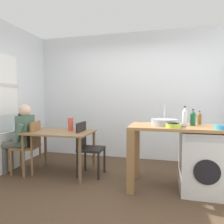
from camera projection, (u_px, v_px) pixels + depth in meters
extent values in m
plane|color=#4C3826|center=(111.00, 191.00, 2.92)|extent=(5.46, 5.46, 0.00)
cube|color=silver|center=(131.00, 96.00, 4.52)|extent=(4.60, 0.10, 2.70)
cube|color=white|center=(5.00, 152.00, 3.68)|extent=(0.10, 0.80, 0.70)
cube|color=olive|center=(60.00, 132.00, 3.59)|extent=(1.10, 0.76, 0.03)
cylinder|color=brown|center=(23.00, 156.00, 3.42)|extent=(0.05, 0.05, 0.71)
cylinder|color=brown|center=(80.00, 161.00, 3.17)|extent=(0.05, 0.05, 0.71)
cylinder|color=brown|center=(46.00, 147.00, 4.06)|extent=(0.05, 0.05, 0.71)
cylinder|color=brown|center=(94.00, 150.00, 3.81)|extent=(0.05, 0.05, 0.71)
cube|color=olive|center=(26.00, 147.00, 3.66)|extent=(0.48, 0.48, 0.04)
cube|color=olive|center=(36.00, 134.00, 3.64)|extent=(0.12, 0.38, 0.45)
cylinder|color=olive|center=(11.00, 163.00, 3.51)|extent=(0.04, 0.04, 0.45)
cylinder|color=olive|center=(21.00, 157.00, 3.87)|extent=(0.04, 0.04, 0.45)
cylinder|color=olive|center=(32.00, 163.00, 3.49)|extent=(0.04, 0.04, 0.45)
cylinder|color=olive|center=(40.00, 157.00, 3.85)|extent=(0.04, 0.04, 0.45)
cube|color=black|center=(91.00, 149.00, 3.52)|extent=(0.41, 0.41, 0.04)
cube|color=black|center=(81.00, 135.00, 3.55)|extent=(0.04, 0.38, 0.45)
cylinder|color=black|center=(104.00, 160.00, 3.67)|extent=(0.04, 0.04, 0.45)
cylinder|color=black|center=(98.00, 166.00, 3.32)|extent=(0.04, 0.04, 0.45)
cylinder|color=black|center=(85.00, 158.00, 3.75)|extent=(0.04, 0.04, 0.45)
cylinder|color=black|center=(77.00, 164.00, 3.40)|extent=(0.04, 0.04, 0.45)
cylinder|color=#595651|center=(5.00, 161.00, 3.60)|extent=(0.11, 0.11, 0.45)
cylinder|color=#595651|center=(10.00, 158.00, 3.78)|extent=(0.11, 0.11, 0.45)
cylinder|color=#595651|center=(13.00, 145.00, 3.58)|extent=(0.42, 0.22, 0.14)
cylinder|color=#595651|center=(18.00, 143.00, 3.76)|extent=(0.42, 0.22, 0.14)
cube|color=#4C6B56|center=(25.00, 130.00, 3.64)|extent=(0.27, 0.37, 0.52)
cylinder|color=#4C6B56|center=(18.00, 133.00, 3.44)|extent=(0.20, 0.13, 0.31)
cylinder|color=#4C6B56|center=(29.00, 129.00, 3.86)|extent=(0.20, 0.13, 0.31)
sphere|color=beige|center=(25.00, 110.00, 3.62)|extent=(0.21, 0.21, 0.21)
sphere|color=black|center=(22.00, 115.00, 3.63)|extent=(0.12, 0.12, 0.12)
cube|color=#9E7042|center=(184.00, 127.00, 2.92)|extent=(1.50, 0.68, 0.04)
cube|color=olive|center=(131.00, 162.00, 2.84)|extent=(0.10, 0.10, 0.88)
cube|color=olive|center=(136.00, 151.00, 3.40)|extent=(0.10, 0.10, 0.88)
cube|color=silver|center=(203.00, 162.00, 2.88)|extent=(0.60, 0.60, 0.86)
cylinder|color=black|center=(207.00, 172.00, 2.59)|extent=(0.32, 0.02, 0.32)
cube|color=#B2B2B7|center=(208.00, 139.00, 2.57)|extent=(0.54, 0.01, 0.08)
cylinder|color=#9EA0A5|center=(164.00, 122.00, 2.98)|extent=(0.38, 0.38, 0.09)
cylinder|color=#B2B2B7|center=(164.00, 115.00, 3.14)|extent=(0.02, 0.02, 0.28)
cylinder|color=silver|center=(185.00, 118.00, 2.97)|extent=(0.07, 0.07, 0.20)
cone|color=silver|center=(185.00, 109.00, 2.96)|extent=(0.06, 0.06, 0.06)
cylinder|color=#262626|center=(185.00, 107.00, 2.96)|extent=(0.03, 0.03, 0.02)
cylinder|color=#19592D|center=(193.00, 120.00, 2.97)|extent=(0.07, 0.07, 0.17)
cone|color=#19592D|center=(193.00, 112.00, 2.96)|extent=(0.06, 0.06, 0.05)
cylinder|color=#262626|center=(193.00, 110.00, 2.96)|extent=(0.03, 0.03, 0.02)
cylinder|color=brown|center=(199.00, 120.00, 3.06)|extent=(0.06, 0.06, 0.15)
cone|color=brown|center=(200.00, 113.00, 3.05)|extent=(0.05, 0.05, 0.04)
cylinder|color=#262626|center=(200.00, 111.00, 3.05)|extent=(0.02, 0.02, 0.02)
cylinder|color=#A8C63D|center=(173.00, 125.00, 2.75)|extent=(0.20, 0.20, 0.06)
cylinder|color=olive|center=(173.00, 124.00, 2.75)|extent=(0.16, 0.16, 0.03)
cylinder|color=teal|center=(223.00, 127.00, 2.59)|extent=(0.20, 0.20, 0.05)
cylinder|color=#1E546B|center=(223.00, 126.00, 2.59)|extent=(0.16, 0.16, 0.03)
cylinder|color=#D84C38|center=(71.00, 124.00, 3.64)|extent=(0.09, 0.09, 0.23)
cube|color=#B2B2B7|center=(180.00, 127.00, 2.83)|extent=(0.15, 0.06, 0.01)
cube|color=#262628|center=(180.00, 127.00, 2.83)|extent=(0.15, 0.06, 0.01)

